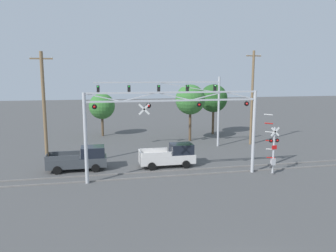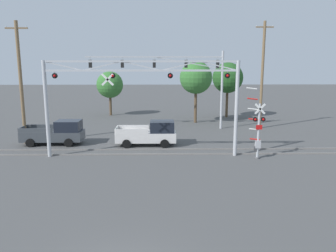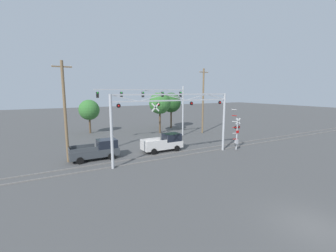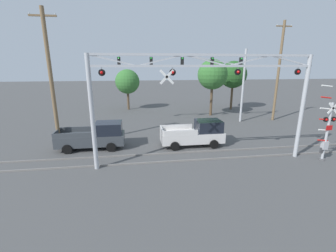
# 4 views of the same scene
# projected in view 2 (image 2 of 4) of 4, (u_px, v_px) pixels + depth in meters

# --- Properties ---
(rail_track_near) EXTENTS (80.00, 0.08, 0.10)m
(rail_track_near) POSITION_uv_depth(u_px,v_px,m) (143.00, 154.00, 24.32)
(rail_track_near) COLOR gray
(rail_track_near) RESTS_ON ground_plane
(rail_track_far) EXTENTS (80.00, 0.08, 0.10)m
(rail_track_far) POSITION_uv_depth(u_px,v_px,m) (144.00, 149.00, 25.73)
(rail_track_far) COLOR gray
(rail_track_far) RESTS_ON ground_plane
(crossing_gantry) EXTENTS (13.85, 0.29, 6.90)m
(crossing_gantry) POSITION_uv_depth(u_px,v_px,m) (142.00, 92.00, 23.17)
(crossing_gantry) COLOR #B7BABF
(crossing_gantry) RESTS_ON ground_plane
(crossing_signal_mast) EXTENTS (1.43, 0.35, 5.08)m
(crossing_signal_mast) POSITION_uv_depth(u_px,v_px,m) (258.00, 132.00, 23.05)
(crossing_signal_mast) COLOR #B7BABF
(crossing_signal_mast) RESTS_ON ground_plane
(traffic_signal_span) EXTENTS (13.96, 0.39, 7.96)m
(traffic_signal_span) POSITION_uv_depth(u_px,v_px,m) (184.00, 73.00, 33.17)
(traffic_signal_span) COLOR #B7BABF
(traffic_signal_span) RESTS_ON ground_plane
(pickup_truck_lead) EXTENTS (4.93, 2.10, 2.03)m
(pickup_truck_lead) POSITION_uv_depth(u_px,v_px,m) (150.00, 134.00, 27.09)
(pickup_truck_lead) COLOR silver
(pickup_truck_lead) RESTS_ON ground_plane
(pickup_truck_following) EXTENTS (5.01, 2.10, 2.03)m
(pickup_truck_following) POSITION_uv_depth(u_px,v_px,m) (57.00, 133.00, 27.40)
(pickup_truck_following) COLOR #3D4247
(pickup_truck_following) RESTS_ON ground_plane
(utility_pole_left) EXTENTS (1.80, 0.28, 10.08)m
(utility_pole_left) POSITION_uv_depth(u_px,v_px,m) (21.00, 82.00, 26.99)
(utility_pole_left) COLOR brown
(utility_pole_left) RESTS_ON ground_plane
(utility_pole_right) EXTENTS (1.80, 0.28, 10.88)m
(utility_pole_right) POSITION_uv_depth(u_px,v_px,m) (262.00, 75.00, 33.49)
(utility_pole_right) COLOR brown
(utility_pole_right) RESTS_ON ground_plane
(background_tree_beyond_span) EXTENTS (3.43, 3.43, 5.73)m
(background_tree_beyond_span) POSITION_uv_depth(u_px,v_px,m) (110.00, 85.00, 42.43)
(background_tree_beyond_span) COLOR brown
(background_tree_beyond_span) RESTS_ON ground_plane
(background_tree_far_left_verge) EXTENTS (3.80, 3.80, 6.88)m
(background_tree_far_left_verge) POSITION_uv_depth(u_px,v_px,m) (228.00, 78.00, 40.68)
(background_tree_far_left_verge) COLOR brown
(background_tree_far_left_verge) RESTS_ON ground_plane
(background_tree_far_right_verge) EXTENTS (3.68, 3.68, 6.99)m
(background_tree_far_right_verge) POSITION_uv_depth(u_px,v_px,m) (196.00, 78.00, 36.94)
(background_tree_far_right_verge) COLOR brown
(background_tree_far_right_verge) RESTS_ON ground_plane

